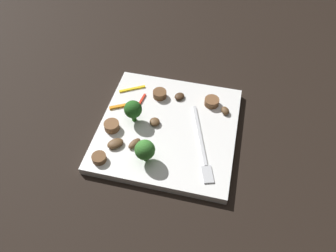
{
  "coord_description": "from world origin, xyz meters",
  "views": [
    {
      "loc": [
        0.4,
        0.09,
        0.52
      ],
      "look_at": [
        0.0,
        0.0,
        0.02
      ],
      "focal_mm": 34.77,
      "sensor_mm": 36.0,
      "label": 1
    }
  ],
  "objects_px": {
    "broccoli_floret_0": "(145,150)",
    "sausage_slice_3": "(112,126)",
    "broccoli_floret_1": "(132,111)",
    "mushroom_2": "(115,143)",
    "mushroom_0": "(179,96)",
    "mushroom_3": "(225,111)",
    "sausage_slice_0": "(160,94)",
    "pepper_strip_2": "(132,89)",
    "plate": "(168,129)",
    "sausage_slice_1": "(212,102)",
    "pepper_strip_1": "(140,103)",
    "mushroom_1": "(134,143)",
    "sausage_slice_2": "(99,158)",
    "pepper_strip_0": "(122,106)",
    "fork": "(202,147)",
    "mushroom_4": "(155,121)"
  },
  "relations": [
    {
      "from": "plate",
      "to": "pepper_strip_1",
      "type": "relative_size",
      "value": 4.84
    },
    {
      "from": "broccoli_floret_1",
      "to": "mushroom_0",
      "type": "xyz_separation_m",
      "value": [
        -0.09,
        0.08,
        -0.03
      ]
    },
    {
      "from": "mushroom_1",
      "to": "mushroom_4",
      "type": "distance_m",
      "value": 0.07
    },
    {
      "from": "plate",
      "to": "sausage_slice_1",
      "type": "xyz_separation_m",
      "value": [
        -0.08,
        0.08,
        0.02
      ]
    },
    {
      "from": "fork",
      "to": "mushroom_2",
      "type": "bearing_deg",
      "value": -97.52
    },
    {
      "from": "mushroom_3",
      "to": "mushroom_2",
      "type": "bearing_deg",
      "value": -55.81
    },
    {
      "from": "sausage_slice_3",
      "to": "sausage_slice_1",
      "type": "bearing_deg",
      "value": 121.19
    },
    {
      "from": "mushroom_1",
      "to": "plate",
      "type": "bearing_deg",
      "value": 139.31
    },
    {
      "from": "sausage_slice_0",
      "to": "pepper_strip_2",
      "type": "distance_m",
      "value": 0.06
    },
    {
      "from": "broccoli_floret_0",
      "to": "mushroom_1",
      "type": "relative_size",
      "value": 1.68
    },
    {
      "from": "plate",
      "to": "sausage_slice_0",
      "type": "distance_m",
      "value": 0.09
    },
    {
      "from": "plate",
      "to": "mushroom_3",
      "type": "height_order",
      "value": "mushroom_3"
    },
    {
      "from": "pepper_strip_1",
      "to": "pepper_strip_2",
      "type": "bearing_deg",
      "value": -142.68
    },
    {
      "from": "broccoli_floret_0",
      "to": "mushroom_3",
      "type": "bearing_deg",
      "value": 139.29
    },
    {
      "from": "broccoli_floret_0",
      "to": "sausage_slice_3",
      "type": "bearing_deg",
      "value": -123.18
    },
    {
      "from": "sausage_slice_2",
      "to": "pepper_strip_2",
      "type": "bearing_deg",
      "value": 178.79
    },
    {
      "from": "broccoli_floret_0",
      "to": "sausage_slice_3",
      "type": "xyz_separation_m",
      "value": [
        -0.05,
        -0.08,
        -0.02
      ]
    },
    {
      "from": "pepper_strip_0",
      "to": "sausage_slice_3",
      "type": "bearing_deg",
      "value": -0.8
    },
    {
      "from": "broccoli_floret_0",
      "to": "sausage_slice_2",
      "type": "height_order",
      "value": "broccoli_floret_0"
    },
    {
      "from": "pepper_strip_2",
      "to": "broccoli_floret_0",
      "type": "bearing_deg",
      "value": 24.78
    },
    {
      "from": "sausage_slice_3",
      "to": "pepper_strip_1",
      "type": "xyz_separation_m",
      "value": [
        -0.08,
        0.03,
        -0.01
      ]
    },
    {
      "from": "sausage_slice_2",
      "to": "pepper_strip_1",
      "type": "bearing_deg",
      "value": 167.99
    },
    {
      "from": "broccoli_floret_0",
      "to": "broccoli_floret_1",
      "type": "xyz_separation_m",
      "value": [
        -0.08,
        -0.05,
        0.0
      ]
    },
    {
      "from": "mushroom_0",
      "to": "pepper_strip_1",
      "type": "xyz_separation_m",
      "value": [
        0.04,
        -0.08,
        -0.0
      ]
    },
    {
      "from": "plate",
      "to": "mushroom_3",
      "type": "relative_size",
      "value": 12.74
    },
    {
      "from": "broccoli_floret_0",
      "to": "plate",
      "type": "bearing_deg",
      "value": 165.84
    },
    {
      "from": "broccoli_floret_0",
      "to": "pepper_strip_2",
      "type": "relative_size",
      "value": 0.85
    },
    {
      "from": "sausage_slice_0",
      "to": "mushroom_4",
      "type": "bearing_deg",
      "value": 6.82
    },
    {
      "from": "fork",
      "to": "mushroom_0",
      "type": "height_order",
      "value": "mushroom_0"
    },
    {
      "from": "fork",
      "to": "pepper_strip_1",
      "type": "relative_size",
      "value": 3.15
    },
    {
      "from": "mushroom_4",
      "to": "fork",
      "type": "bearing_deg",
      "value": 68.33
    },
    {
      "from": "mushroom_3",
      "to": "mushroom_4",
      "type": "xyz_separation_m",
      "value": [
        0.06,
        -0.13,
        -0.0
      ]
    },
    {
      "from": "sausage_slice_3",
      "to": "mushroom_0",
      "type": "height_order",
      "value": "sausage_slice_3"
    },
    {
      "from": "mushroom_0",
      "to": "pepper_strip_1",
      "type": "height_order",
      "value": "mushroom_0"
    },
    {
      "from": "sausage_slice_0",
      "to": "pepper_strip_2",
      "type": "xyz_separation_m",
      "value": [
        -0.01,
        -0.06,
        -0.01
      ]
    },
    {
      "from": "sausage_slice_2",
      "to": "mushroom_4",
      "type": "xyz_separation_m",
      "value": [
        -0.11,
        0.08,
        -0.0
      ]
    },
    {
      "from": "mushroom_2",
      "to": "sausage_slice_0",
      "type": "bearing_deg",
      "value": 160.83
    },
    {
      "from": "broccoli_floret_1",
      "to": "sausage_slice_1",
      "type": "xyz_separation_m",
      "value": [
        -0.08,
        0.15,
        -0.02
      ]
    },
    {
      "from": "sausage_slice_1",
      "to": "mushroom_1",
      "type": "xyz_separation_m",
      "value": [
        0.14,
        -0.13,
        -0.0
      ]
    },
    {
      "from": "sausage_slice_2",
      "to": "pepper_strip_0",
      "type": "bearing_deg",
      "value": -179.49
    },
    {
      "from": "pepper_strip_1",
      "to": "mushroom_4",
      "type": "bearing_deg",
      "value": 46.26
    },
    {
      "from": "broccoli_floret_1",
      "to": "pepper_strip_0",
      "type": "distance_m",
      "value": 0.06
    },
    {
      "from": "sausage_slice_1",
      "to": "pepper_strip_0",
      "type": "height_order",
      "value": "sausage_slice_1"
    },
    {
      "from": "sausage_slice_1",
      "to": "pepper_strip_1",
      "type": "bearing_deg",
      "value": -77.37
    },
    {
      "from": "broccoli_floret_1",
      "to": "pepper_strip_0",
      "type": "height_order",
      "value": "broccoli_floret_1"
    },
    {
      "from": "mushroom_4",
      "to": "pepper_strip_1",
      "type": "relative_size",
      "value": 0.39
    },
    {
      "from": "sausage_slice_0",
      "to": "sausage_slice_1",
      "type": "height_order",
      "value": "same"
    },
    {
      "from": "broccoli_floret_1",
      "to": "mushroom_2",
      "type": "xyz_separation_m",
      "value": [
        0.06,
        -0.02,
        -0.03
      ]
    },
    {
      "from": "mushroom_0",
      "to": "mushroom_4",
      "type": "height_order",
      "value": "mushroom_4"
    },
    {
      "from": "broccoli_floret_1",
      "to": "pepper_strip_1",
      "type": "relative_size",
      "value": 0.89
    }
  ]
}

